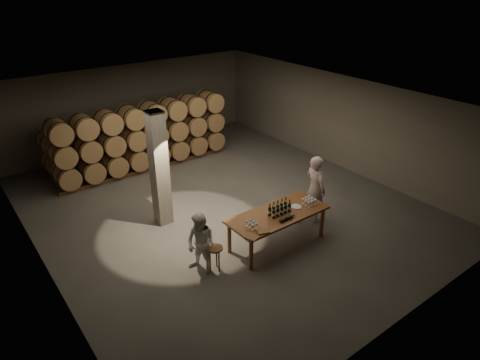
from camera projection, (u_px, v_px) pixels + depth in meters
room at (159, 170)px, 11.23m from camera, size 12.00×12.00×12.00m
tasting_table at (278, 217)px, 10.63m from camera, size 2.60×1.10×0.90m
barrel_stack_back at (128, 135)px, 15.82m from camera, size 6.26×0.95×1.57m
barrel_stack_front at (144, 136)px, 14.65m from camera, size 6.26×0.95×2.31m
bottle_cluster at (280, 209)px, 10.53m from camera, size 0.60×0.23×0.34m
lying_bottles at (286, 219)px, 10.28m from camera, size 0.48×0.08×0.08m
glass_cluster_left at (252, 223)px, 9.96m from camera, size 0.19×0.30×0.16m
glass_cluster_right at (309, 200)px, 10.95m from camera, size 0.30×0.30×0.17m
plate at (296, 207)px, 10.87m from camera, size 0.27×0.27×0.02m
notebook_near at (263, 231)px, 9.83m from camera, size 0.33×0.30×0.03m
notebook_corner at (251, 237)px, 9.63m from camera, size 0.32×0.36×0.03m
pen at (267, 230)px, 9.91m from camera, size 0.14×0.02×0.01m
stool at (215, 252)px, 9.82m from camera, size 0.37×0.37×0.61m
person_man at (315, 189)px, 11.65m from camera, size 0.50×0.72×1.91m
person_woman at (201, 244)px, 9.67m from camera, size 0.79×0.89×1.50m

